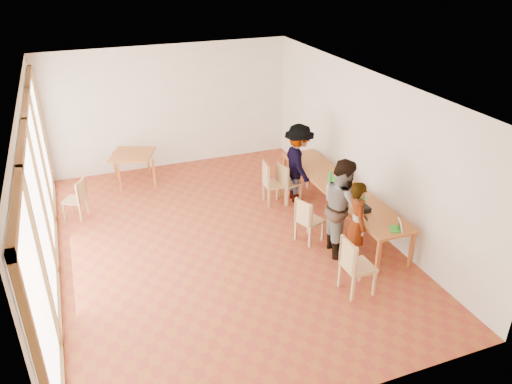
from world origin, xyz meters
TOP-DOWN VIEW (x-y plane):
  - ground at (0.00, 0.00)m, footprint 8.00×8.00m
  - wall_back at (0.00, 4.00)m, footprint 6.00×0.10m
  - wall_front at (0.00, -4.00)m, footprint 6.00×0.10m
  - wall_right at (3.00, 0.00)m, footprint 0.10×8.00m
  - window_wall at (-2.96, 0.00)m, footprint 0.10×8.00m
  - ceiling at (0.00, 0.00)m, footprint 6.00×8.00m
  - communal_table at (2.50, -0.03)m, footprint 0.80×4.00m
  - side_table at (-1.11, 3.20)m, footprint 0.90×0.90m
  - chair_near at (1.51, -2.21)m, footprint 0.47×0.47m
  - chair_mid at (1.50, -0.57)m, footprint 0.54×0.54m
  - chair_far at (1.46, 1.10)m, footprint 0.49×0.49m
  - chair_empty at (1.81, 1.06)m, footprint 0.51×0.51m
  - chair_spare at (-2.42, 1.92)m, footprint 0.54×0.54m
  - person_near at (2.01, -1.47)m, footprint 0.51×0.65m
  - person_mid at (1.97, -1.03)m, footprint 0.84×0.99m
  - person_far at (2.09, 1.06)m, footprint 0.77×1.19m
  - laptop_near at (2.57, -1.84)m, footprint 0.26×0.27m
  - laptop_mid at (2.61, -0.65)m, footprint 0.24×0.26m
  - laptop_far at (2.63, 0.22)m, footprint 0.24×0.28m
  - yellow_mug at (2.51, -0.13)m, footprint 0.14×0.14m
  - green_bottle at (2.36, 0.15)m, footprint 0.07×0.07m
  - clear_glass at (2.27, 1.37)m, footprint 0.07×0.07m
  - condiment_cup at (2.28, 1.72)m, footprint 0.08×0.08m
  - pink_phone at (2.68, -0.23)m, footprint 0.05×0.10m
  - black_pouch at (2.41, -1.05)m, footprint 0.16×0.26m

SIDE VIEW (x-z plane):
  - ground at x=0.00m, z-range 0.00..0.00m
  - chair_spare at x=-2.42m, z-range 0.29..0.75m
  - chair_empty at x=1.81m, z-range 0.31..0.79m
  - chair_mid at x=1.50m, z-range 0.31..0.79m
  - chair_far at x=1.46m, z-range 0.33..0.84m
  - chair_near at x=1.51m, z-range 0.35..0.88m
  - side_table at x=-1.11m, z-range 0.29..1.04m
  - communal_table at x=2.50m, z-range 0.33..1.08m
  - pink_phone at x=2.68m, z-range 0.75..0.76m
  - condiment_cup at x=2.28m, z-range 0.75..0.81m
  - person_near at x=2.01m, z-range 0.00..1.57m
  - clear_glass at x=2.27m, z-range 0.75..0.84m
  - black_pouch at x=2.41m, z-range 0.75..0.84m
  - yellow_mug at x=2.51m, z-range 0.75..0.84m
  - laptop_near at x=2.57m, z-range 0.71..0.90m
  - laptop_mid at x=2.61m, z-range 0.71..0.90m
  - laptop_far at x=2.63m, z-range 0.70..0.93m
  - person_far at x=2.09m, z-range 0.00..1.74m
  - green_bottle at x=2.36m, z-range 0.75..1.03m
  - person_mid at x=1.97m, z-range 0.00..1.80m
  - wall_back at x=0.00m, z-range 0.00..3.00m
  - wall_front at x=0.00m, z-range 0.00..3.00m
  - wall_right at x=3.00m, z-range 0.00..3.00m
  - window_wall at x=-2.96m, z-range 0.00..3.00m
  - ceiling at x=0.00m, z-range 3.00..3.04m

